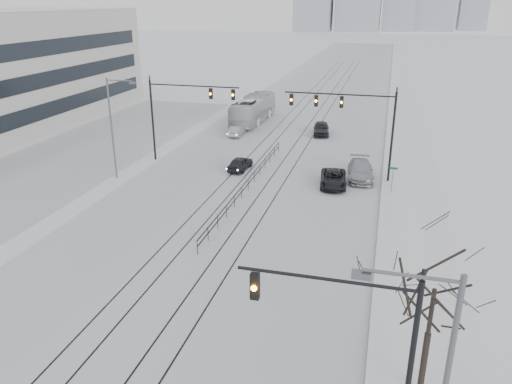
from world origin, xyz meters
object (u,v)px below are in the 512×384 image
Objects in this scene: traffic_mast_near at (364,337)px; sedan_sb_inner at (240,163)px; sedan_sb_outer at (237,131)px; sedan_nb_right at (360,171)px; sedan_nb_far at (321,129)px; sedan_nb_front at (333,179)px; box_truck at (253,110)px; bare_tree at (433,301)px.

traffic_mast_near reaches higher than sedan_sb_inner.
sedan_sb_outer is 0.69× the size of sedan_nb_right.
traffic_mast_near reaches higher than sedan_sb_outer.
sedan_sb_outer is 10.13m from sedan_nb_far.
sedan_nb_front is 1.05× the size of sedan_nb_far.
traffic_mast_near reaches higher than box_truck.
traffic_mast_near is at bearing -92.92° from sedan_nb_right.
sedan_sb_inner is 0.84× the size of sedan_nb_far.
box_truck reaches higher than sedan_sb_outer.
bare_tree is at bearing 51.24° from traffic_mast_near.
box_truck is (-15.24, 19.29, 0.91)m from sedan_nb_right.
bare_tree is 1.29× the size of sedan_nb_front.
box_truck is (-4.01, 19.61, 1.05)m from sedan_sb_inner.
traffic_mast_near is at bearing -88.48° from sedan_nb_far.
sedan_sb_outer is 19.41m from sedan_nb_front.
sedan_nb_right is at bearing -77.33° from sedan_nb_far.
bare_tree is at bearing 116.12° from sedan_sb_outer.
box_truck is at bearing 113.06° from bare_tree.
sedan_nb_right is 24.60m from box_truck.
sedan_nb_front reaches higher than sedan_sb_inner.
sedan_nb_far is at bearing 99.44° from traffic_mast_near.
sedan_nb_far reaches higher than sedan_sb_outer.
bare_tree is at bearing -87.34° from sedan_nb_right.
bare_tree is 24.93m from sedan_nb_front.
sedan_nb_far is at bearing 103.32° from bare_tree.
sedan_nb_front is 0.39× the size of box_truck.
sedan_nb_far is (9.65, 3.08, 0.16)m from sedan_sb_outer.
sedan_sb_outer is 0.30× the size of box_truck.
sedan_nb_far is at bearing -105.93° from sedan_sb_inner.
sedan_nb_right reaches higher than sedan_nb_front.
sedan_sb_inner is at bearing 114.13° from traffic_mast_near.
sedan_sb_outer is at bearing 91.73° from box_truck.
traffic_mast_near is at bearing 111.59° from sedan_sb_outer.
bare_tree is 1.62× the size of sedan_sb_inner.
box_truck is (0.01, 7.43, 1.08)m from sedan_sb_outer.
sedan_nb_right is at bearing 98.98° from bare_tree.
traffic_mast_near reaches higher than sedan_nb_far.
sedan_sb_inner is at bearing 175.30° from sedan_nb_right.
bare_tree is 1.14× the size of sedan_nb_right.
sedan_nb_front is (-6.32, 23.82, -3.83)m from bare_tree.
sedan_nb_right is at bearing 130.16° from box_truck.
sedan_nb_right reaches higher than sedan_sb_outer.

